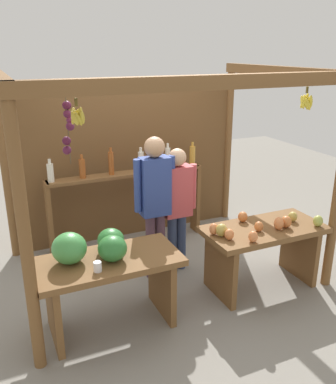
# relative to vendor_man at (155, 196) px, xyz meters

# --- Properties ---
(ground_plane) EXTENTS (12.00, 12.00, 0.00)m
(ground_plane) POSITION_rel_vendor_man_xyz_m (0.12, 0.13, -0.99)
(ground_plane) COLOR gray
(ground_plane) RESTS_ON ground
(market_stall) EXTENTS (3.25, 2.27, 2.32)m
(market_stall) POSITION_rel_vendor_man_xyz_m (0.11, 0.62, 0.37)
(market_stall) COLOR brown
(market_stall) RESTS_ON ground
(fruit_counter_left) EXTENTS (1.31, 0.64, 1.00)m
(fruit_counter_left) POSITION_rel_vendor_man_xyz_m (-0.79, -0.66, -0.35)
(fruit_counter_left) COLOR brown
(fruit_counter_left) RESTS_ON ground
(fruit_counter_right) EXTENTS (1.31, 0.64, 0.86)m
(fruit_counter_right) POSITION_rel_vendor_man_xyz_m (0.97, -0.69, -0.44)
(fruit_counter_right) COLOR brown
(fruit_counter_right) RESTS_ON ground
(bottle_shelf_unit) EXTENTS (2.08, 0.22, 1.35)m
(bottle_shelf_unit) POSITION_rel_vendor_man_xyz_m (-0.00, 0.94, -0.19)
(bottle_shelf_unit) COLOR brown
(bottle_shelf_unit) RESTS_ON ground
(vendor_man) EXTENTS (0.48, 0.22, 1.65)m
(vendor_man) POSITION_rel_vendor_man_xyz_m (0.00, 0.00, 0.00)
(vendor_man) COLOR #513646
(vendor_man) RESTS_ON ground
(vendor_woman) EXTENTS (0.48, 0.20, 1.48)m
(vendor_woman) POSITION_rel_vendor_man_xyz_m (0.29, 0.04, -0.11)
(vendor_woman) COLOR navy
(vendor_woman) RESTS_ON ground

